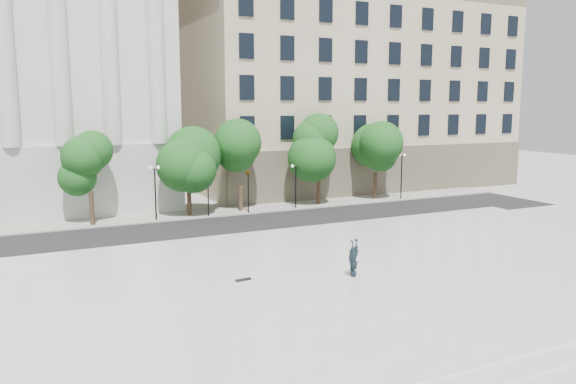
% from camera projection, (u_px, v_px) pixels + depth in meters
% --- Properties ---
extents(ground, '(160.00, 160.00, 0.00)m').
position_uv_depth(ground, '(374.00, 298.00, 26.67)').
color(ground, '#A5A29C').
rests_on(ground, ground).
extents(plaza, '(44.00, 22.00, 0.45)m').
position_uv_depth(plaza, '(341.00, 277.00, 29.30)').
color(plaza, silver).
rests_on(plaza, ground).
extents(street, '(60.00, 8.00, 0.02)m').
position_uv_depth(street, '(238.00, 226.00, 42.67)').
color(street, black).
rests_on(street, ground).
extents(far_sidewalk, '(60.00, 4.00, 0.12)m').
position_uv_depth(far_sidewalk, '(213.00, 212.00, 48.00)').
color(far_sidewalk, '#99968D').
rests_on(far_sidewalk, ground).
extents(building_east, '(36.00, 26.15, 23.00)m').
position_uv_depth(building_east, '(330.00, 89.00, 68.23)').
color(building_east, beige).
rests_on(building_east, ground).
extents(traffic_light_west, '(1.18, 1.92, 4.28)m').
position_uv_depth(traffic_light_west, '(208.00, 172.00, 45.52)').
color(traffic_light_west, black).
rests_on(traffic_light_west, ground).
extents(traffic_light_east, '(0.67, 1.58, 4.12)m').
position_uv_depth(traffic_light_east, '(248.00, 172.00, 47.07)').
color(traffic_light_east, black).
rests_on(traffic_light_east, ground).
extents(person_lying, '(1.24, 2.03, 0.52)m').
position_uv_depth(person_lying, '(353.00, 271.00, 28.58)').
color(person_lying, black).
rests_on(person_lying, plaza).
extents(skateboard, '(0.83, 0.28, 0.08)m').
position_uv_depth(skateboard, '(243.00, 280.00, 27.92)').
color(skateboard, black).
rests_on(skateboard, plaza).
extents(plaza_steps, '(44.00, 3.00, 0.30)m').
position_uv_depth(plaza_steps, '(526.00, 376.00, 18.74)').
color(plaza_steps, silver).
rests_on(plaza_steps, ground).
extents(street_trees, '(42.75, 4.52, 7.88)m').
position_uv_depth(street_trees, '(183.00, 154.00, 45.64)').
color(street_trees, '#382619').
rests_on(street_trees, ground).
extents(lamp_posts, '(38.01, 0.28, 4.52)m').
position_uv_depth(lamp_posts, '(227.00, 180.00, 46.67)').
color(lamp_posts, black).
rests_on(lamp_posts, ground).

